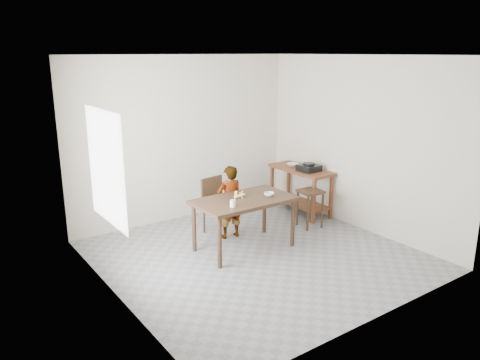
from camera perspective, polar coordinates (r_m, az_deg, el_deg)
floor at (r=6.61m, az=2.04°, el=-9.31°), size 4.00×4.00×0.04m
ceiling at (r=6.01m, az=2.29°, el=15.17°), size 4.00×4.00×0.04m
wall_back at (r=7.83m, az=-6.91°, el=5.04°), size 4.00×0.04×2.70m
wall_front at (r=4.78m, az=17.06°, el=-2.23°), size 4.00×0.04×2.70m
wall_left at (r=5.22m, az=-15.71°, el=-0.66°), size 0.04×4.00×2.70m
wall_right at (r=7.54m, az=14.46°, el=4.27°), size 0.04×4.00×2.70m
window_pane at (r=5.39m, az=-16.06°, el=1.44°), size 0.02×1.10×1.30m
dining_table at (r=6.68m, az=0.50°, el=-5.36°), size 1.40×0.80×0.75m
prep_counter at (r=8.23m, az=7.37°, el=-1.28°), size 0.50×1.20×0.80m
child at (r=7.02m, az=-1.28°, el=-2.71°), size 0.44×0.31×1.12m
dining_chair at (r=7.25m, az=-2.44°, el=-3.20°), size 0.49×0.49×0.87m
stool at (r=7.61m, az=8.51°, el=-3.44°), size 0.39×0.39×0.61m
glass_tumbler at (r=6.21m, az=-0.89°, el=-2.87°), size 0.08×0.08×0.09m
small_bowl at (r=6.69m, az=3.56°, el=-1.74°), size 0.17×0.17×0.05m
banana at (r=6.60m, az=-0.05°, el=-1.89°), size 0.19×0.14×0.06m
serving_bowl at (r=8.26m, az=6.42°, el=1.86°), size 0.20×0.20×0.05m
gas_burner at (r=7.95m, az=8.40°, el=1.47°), size 0.32×0.32×0.11m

